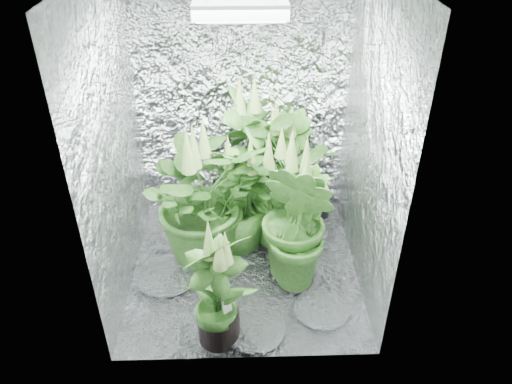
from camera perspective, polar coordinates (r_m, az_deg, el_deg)
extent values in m
plane|color=silver|center=(3.69, -1.30, -8.53)|extent=(1.60, 1.60, 0.00)
cube|color=silver|center=(3.83, -1.63, 10.97)|extent=(1.60, 0.02, 2.00)
cube|color=silver|center=(2.43, -1.38, -3.64)|extent=(1.60, 0.02, 2.00)
cube|color=silver|center=(3.21, -16.03, 4.90)|extent=(0.02, 1.60, 2.00)
cube|color=silver|center=(3.21, 12.98, 5.38)|extent=(0.02, 1.60, 2.00)
cube|color=gray|center=(2.81, -1.80, 20.39)|extent=(0.50, 0.30, 0.08)
cube|color=white|center=(2.82, -1.78, 19.50)|extent=(0.46, 0.26, 0.01)
cylinder|color=black|center=(3.72, -5.77, -5.45)|extent=(0.32, 0.32, 0.28)
cylinder|color=#4B301A|center=(3.64, -5.88, -3.91)|extent=(0.29, 0.29, 0.03)
imported|color=#184215|center=(3.49, -6.11, -0.66)|extent=(1.14, 1.14, 0.96)
cone|color=olive|center=(3.28, -6.54, 5.34)|extent=(0.10, 0.10, 0.28)
cylinder|color=black|center=(4.10, -0.64, -1.01)|extent=(0.32, 0.32, 0.29)
cylinder|color=#4B301A|center=(4.03, -0.65, 0.49)|extent=(0.30, 0.30, 0.03)
imported|color=#184215|center=(3.87, -0.68, 4.24)|extent=(0.78, 0.78, 1.08)
cone|color=olive|center=(3.67, -0.73, 10.66)|extent=(0.10, 0.10, 0.29)
cylinder|color=black|center=(4.13, 3.03, -1.23)|extent=(0.27, 0.27, 0.24)
cylinder|color=#4B301A|center=(4.07, 3.08, -0.03)|extent=(0.24, 0.24, 0.03)
imported|color=#184215|center=(3.94, 3.19, 3.02)|extent=(0.63, 0.63, 0.89)
cone|color=olive|center=(3.75, 3.37, 8.13)|extent=(0.09, 0.09, 0.24)
cylinder|color=black|center=(3.80, -2.11, -4.76)|extent=(0.25, 0.25, 0.23)
cylinder|color=#4B301A|center=(3.74, -2.14, -3.57)|extent=(0.23, 0.23, 0.03)
imported|color=#184215|center=(3.60, -2.22, -0.48)|extent=(0.62, 0.62, 0.86)
cone|color=olive|center=(3.40, -2.35, 4.74)|extent=(0.08, 0.08, 0.23)
cylinder|color=black|center=(3.83, 2.93, -4.14)|extent=(0.29, 0.29, 0.26)
cylinder|color=#4B301A|center=(3.76, 2.98, -2.74)|extent=(0.27, 0.27, 0.03)
imported|color=#184215|center=(3.63, 3.09, 0.26)|extent=(0.86, 0.86, 0.90)
cone|color=olive|center=(3.43, 3.28, 5.69)|extent=(0.09, 0.09, 0.26)
cylinder|color=black|center=(3.16, -4.27, -14.81)|extent=(0.26, 0.26, 0.23)
cylinder|color=#4B301A|center=(3.08, -4.34, -13.59)|extent=(0.24, 0.24, 0.03)
imported|color=#184215|center=(2.92, -4.53, -10.61)|extent=(0.60, 0.60, 0.82)
cone|color=olive|center=(2.69, -4.86, -5.19)|extent=(0.08, 0.08, 0.23)
cylinder|color=black|center=(3.52, 4.57, -8.50)|extent=(0.26, 0.26, 0.23)
cylinder|color=#4B301A|center=(3.46, 4.64, -7.27)|extent=(0.24, 0.24, 0.03)
imported|color=#184215|center=(3.27, 4.88, -3.26)|extent=(0.74, 0.74, 0.98)
cone|color=olive|center=(3.03, 5.26, 3.32)|extent=(0.08, 0.08, 0.23)
cylinder|color=black|center=(4.20, 7.47, -2.23)|extent=(0.13, 0.13, 0.07)
cylinder|color=black|center=(4.11, 7.62, -0.62)|extent=(0.10, 0.10, 0.09)
cylinder|color=#4C4C51|center=(4.10, 6.91, -0.71)|extent=(0.06, 0.27, 0.27)
torus|color=#4C4C51|center=(4.10, 6.91, -0.71)|extent=(0.06, 0.28, 0.28)
cube|color=white|center=(3.00, -3.36, -12.84)|extent=(0.06, 0.06, 0.09)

